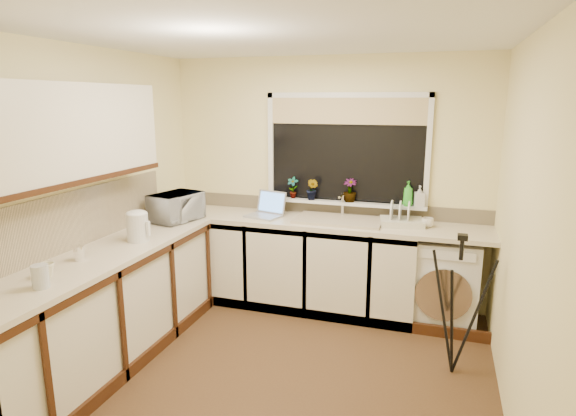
# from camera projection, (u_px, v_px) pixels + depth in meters

# --- Properties ---
(floor) EXTENTS (3.20, 3.20, 0.00)m
(floor) POSITION_uv_depth(u_px,v_px,m) (278.00, 368.00, 3.72)
(floor) COLOR #513820
(floor) RESTS_ON ground
(ceiling) EXTENTS (3.20, 3.20, 0.00)m
(ceiling) POSITION_uv_depth(u_px,v_px,m) (277.00, 35.00, 3.18)
(ceiling) COLOR white
(ceiling) RESTS_ON ground
(wall_back) EXTENTS (3.20, 0.00, 3.20)m
(wall_back) POSITION_uv_depth(u_px,v_px,m) (326.00, 182.00, 4.84)
(wall_back) COLOR #F8E9A5
(wall_back) RESTS_ON ground
(wall_front) EXTENTS (3.20, 0.00, 3.20)m
(wall_front) POSITION_uv_depth(u_px,v_px,m) (163.00, 293.00, 2.06)
(wall_front) COLOR #F8E9A5
(wall_front) RESTS_ON ground
(wall_left) EXTENTS (0.00, 3.00, 3.00)m
(wall_left) POSITION_uv_depth(u_px,v_px,m) (93.00, 201.00, 3.93)
(wall_left) COLOR #F8E9A5
(wall_left) RESTS_ON ground
(wall_right) EXTENTS (0.00, 3.00, 3.00)m
(wall_right) POSITION_uv_depth(u_px,v_px,m) (522.00, 233.00, 2.97)
(wall_right) COLOR #F8E9A5
(wall_right) RESTS_ON ground
(base_cabinet_back) EXTENTS (2.55, 0.60, 0.86)m
(base_cabinet_back) POSITION_uv_depth(u_px,v_px,m) (286.00, 263.00, 4.84)
(base_cabinet_back) COLOR silver
(base_cabinet_back) RESTS_ON floor
(base_cabinet_left) EXTENTS (0.54, 2.40, 0.86)m
(base_cabinet_left) POSITION_uv_depth(u_px,v_px,m) (107.00, 311.00, 3.74)
(base_cabinet_left) COLOR silver
(base_cabinet_left) RESTS_ON floor
(worktop_back) EXTENTS (3.20, 0.60, 0.04)m
(worktop_back) POSITION_uv_depth(u_px,v_px,m) (318.00, 222.00, 4.64)
(worktop_back) COLOR beige
(worktop_back) RESTS_ON base_cabinet_back
(worktop_left) EXTENTS (0.60, 2.40, 0.04)m
(worktop_left) POSITION_uv_depth(u_px,v_px,m) (102.00, 256.00, 3.64)
(worktop_left) COLOR beige
(worktop_left) RESTS_ON base_cabinet_left
(upper_cabinet) EXTENTS (0.28, 1.90, 0.70)m
(upper_cabinet) POSITION_uv_depth(u_px,v_px,m) (60.00, 134.00, 3.34)
(upper_cabinet) COLOR silver
(upper_cabinet) RESTS_ON wall_left
(splashback_left) EXTENTS (0.02, 2.40, 0.45)m
(splashback_left) POSITION_uv_depth(u_px,v_px,m) (68.00, 221.00, 3.67)
(splashback_left) COLOR beige
(splashback_left) RESTS_ON wall_left
(splashback_back) EXTENTS (3.20, 0.02, 0.14)m
(splashback_back) POSITION_uv_depth(u_px,v_px,m) (325.00, 207.00, 4.89)
(splashback_back) COLOR beige
(splashback_back) RESTS_ON wall_back
(window_glass) EXTENTS (1.50, 0.02, 1.00)m
(window_glass) POSITION_uv_depth(u_px,v_px,m) (346.00, 150.00, 4.70)
(window_glass) COLOR black
(window_glass) RESTS_ON wall_back
(window_blind) EXTENTS (1.50, 0.02, 0.25)m
(window_blind) POSITION_uv_depth(u_px,v_px,m) (347.00, 111.00, 4.59)
(window_blind) COLOR tan
(window_blind) RESTS_ON wall_back
(windowsill) EXTENTS (1.60, 0.14, 0.03)m
(windowsill) POSITION_uv_depth(u_px,v_px,m) (344.00, 203.00, 4.76)
(windowsill) COLOR white
(windowsill) RESTS_ON wall_back
(sink) EXTENTS (0.82, 0.46, 0.03)m
(sink) POSITION_uv_depth(u_px,v_px,m) (339.00, 220.00, 4.57)
(sink) COLOR tan
(sink) RESTS_ON worktop_back
(faucet) EXTENTS (0.03, 0.03, 0.24)m
(faucet) POSITION_uv_depth(u_px,v_px,m) (343.00, 205.00, 4.72)
(faucet) COLOR silver
(faucet) RESTS_ON worktop_back
(washing_machine) EXTENTS (0.59, 0.57, 0.81)m
(washing_machine) POSITION_uv_depth(u_px,v_px,m) (444.00, 281.00, 4.42)
(washing_machine) COLOR silver
(washing_machine) RESTS_ON floor
(laptop) EXTENTS (0.40, 0.38, 0.24)m
(laptop) POSITION_uv_depth(u_px,v_px,m) (267.00, 210.00, 4.78)
(laptop) COLOR #A8A8B0
(laptop) RESTS_ON worktop_back
(kettle) EXTENTS (0.17, 0.17, 0.23)m
(kettle) POSITION_uv_depth(u_px,v_px,m) (137.00, 227.00, 3.92)
(kettle) COLOR silver
(kettle) RESTS_ON worktop_left
(dish_rack) EXTENTS (0.43, 0.35, 0.06)m
(dish_rack) POSITION_uv_depth(u_px,v_px,m) (402.00, 222.00, 4.44)
(dish_rack) COLOR beige
(dish_rack) RESTS_ON worktop_back
(tripod) EXTENTS (0.66, 0.66, 1.09)m
(tripod) POSITION_uv_depth(u_px,v_px,m) (457.00, 305.00, 3.56)
(tripod) COLOR black
(tripod) RESTS_ON floor
(glass_jug) EXTENTS (0.10, 0.10, 0.15)m
(glass_jug) POSITION_uv_depth(u_px,v_px,m) (40.00, 277.00, 2.95)
(glass_jug) COLOR silver
(glass_jug) RESTS_ON worktop_left
(steel_jar) EXTENTS (0.08, 0.08, 0.11)m
(steel_jar) POSITION_uv_depth(u_px,v_px,m) (79.00, 253.00, 3.46)
(steel_jar) COLOR white
(steel_jar) RESTS_ON worktop_left
(microwave) EXTENTS (0.42, 0.54, 0.26)m
(microwave) POSITION_uv_depth(u_px,v_px,m) (176.00, 207.00, 4.58)
(microwave) COLOR silver
(microwave) RESTS_ON worktop_left
(plant_a) EXTENTS (0.12, 0.09, 0.22)m
(plant_a) POSITION_uv_depth(u_px,v_px,m) (293.00, 188.00, 4.88)
(plant_a) COLOR #999999
(plant_a) RESTS_ON windowsill
(plant_b) EXTENTS (0.15, 0.14, 0.22)m
(plant_b) POSITION_uv_depth(u_px,v_px,m) (312.00, 189.00, 4.79)
(plant_b) COLOR #999999
(plant_b) RESTS_ON windowsill
(plant_c) EXTENTS (0.14, 0.14, 0.23)m
(plant_c) POSITION_uv_depth(u_px,v_px,m) (350.00, 190.00, 4.71)
(plant_c) COLOR #999999
(plant_c) RESTS_ON windowsill
(soap_bottle_green) EXTENTS (0.11, 0.11, 0.24)m
(soap_bottle_green) POSITION_uv_depth(u_px,v_px,m) (408.00, 194.00, 4.52)
(soap_bottle_green) COLOR green
(soap_bottle_green) RESTS_ON windowsill
(soap_bottle_clear) EXTENTS (0.11, 0.11, 0.20)m
(soap_bottle_clear) POSITION_uv_depth(u_px,v_px,m) (419.00, 196.00, 4.51)
(soap_bottle_clear) COLOR #999999
(soap_bottle_clear) RESTS_ON windowsill
(cup_back) EXTENTS (0.14, 0.14, 0.09)m
(cup_back) POSITION_uv_depth(u_px,v_px,m) (427.00, 223.00, 4.36)
(cup_back) COLOR silver
(cup_back) RESTS_ON worktop_back
(cup_left) EXTENTS (0.11, 0.11, 0.09)m
(cup_left) POSITION_uv_depth(u_px,v_px,m) (47.00, 270.00, 3.14)
(cup_left) COLOR #F0E9C6
(cup_left) RESTS_ON worktop_left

